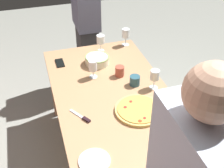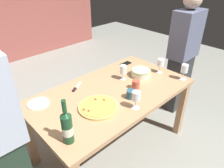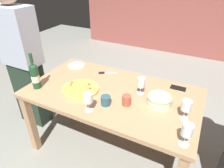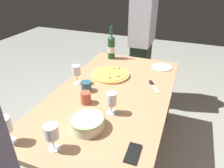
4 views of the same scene
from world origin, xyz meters
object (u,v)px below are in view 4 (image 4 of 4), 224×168
object	(u,v)px
wine_glass_far_left	(51,133)
wine_bottle	(111,47)
pizza	(111,74)
side_plate	(162,67)
wine_glass_by_bottle	(111,100)
cup_ceramic	(86,86)
serving_bowl	(87,122)
pizza_knife	(153,85)
cup_amber	(86,98)
wine_glass_far_right	(76,71)
wine_glass_near_pizza	(5,126)
dining_table	(112,102)
cell_phone	(133,153)
person_guest_left	(142,41)

from	to	relation	value
wine_glass_far_left	wine_bottle	bearing A→B (deg)	-172.49
pizza	side_plate	size ratio (longest dim) A/B	1.79
wine_glass_by_bottle	cup_ceramic	distance (m)	0.37
wine_bottle	wine_glass_by_bottle	bearing A→B (deg)	21.09
pizza	serving_bowl	size ratio (longest dim) A/B	1.59
wine_glass_far_left	pizza_knife	xyz separation A→B (m)	(-0.89, 0.37, -0.11)
cup_amber	wine_glass_far_right	bearing A→B (deg)	-139.36
wine_bottle	wine_glass_near_pizza	world-z (taller)	wine_bottle
wine_glass_near_pizza	cup_amber	world-z (taller)	wine_glass_near_pizza
wine_glass_far_right	cup_ceramic	world-z (taller)	wine_glass_far_right
dining_table	side_plate	world-z (taller)	side_plate
wine_glass_near_pizza	cup_ceramic	xyz separation A→B (m)	(-0.67, 0.15, -0.08)
wine_glass_far_right	dining_table	bearing A→B (deg)	83.15
cell_phone	person_guest_left	size ratio (longest dim) A/B	0.09
side_plate	person_guest_left	xyz separation A→B (m)	(-0.48, -0.33, 0.09)
wine_glass_far_left	dining_table	bearing A→B (deg)	172.41
dining_table	cup_amber	size ratio (longest dim) A/B	17.77
serving_bowl	wine_glass_far_left	distance (m)	0.25
cell_phone	wine_glass_far_left	bearing A→B (deg)	-165.10
pizza	person_guest_left	distance (m)	0.84
serving_bowl	wine_glass_by_bottle	distance (m)	0.22
serving_bowl	person_guest_left	size ratio (longest dim) A/B	0.13
serving_bowl	side_plate	size ratio (longest dim) A/B	1.13
wine_glass_far_right	pizza_knife	bearing A→B (deg)	106.68
dining_table	wine_glass_near_pizza	size ratio (longest dim) A/B	9.29
person_guest_left	wine_glass_by_bottle	bearing A→B (deg)	3.55
serving_bowl	side_plate	distance (m)	1.11
dining_table	wine_glass_far_right	distance (m)	0.40
wine_glass_far_right	cup_amber	world-z (taller)	wine_glass_far_right
dining_table	cell_phone	bearing A→B (deg)	31.01
cup_ceramic	side_plate	xyz separation A→B (m)	(-0.67, 0.51, -0.04)
cup_amber	wine_glass_far_left	bearing A→B (deg)	4.96
wine_glass_near_pizza	cup_ceramic	bearing A→B (deg)	167.31
wine_glass_near_pizza	wine_glass_far_left	size ratio (longest dim) A/B	1.05
cup_amber	cup_ceramic	distance (m)	0.18
pizza	cell_phone	bearing A→B (deg)	28.51
wine_glass_near_pizza	wine_glass_far_left	xyz separation A→B (m)	(-0.05, 0.27, -0.00)
person_guest_left	pizza	bearing A→B (deg)	-7.66
serving_bowl	wine_bottle	distance (m)	1.16
dining_table	serving_bowl	distance (m)	0.47
pizza	wine_glass_near_pizza	bearing A→B (deg)	-13.55
pizza	side_plate	world-z (taller)	pizza
wine_glass_far_right	cup_amber	xyz separation A→B (m)	(0.24, 0.21, -0.07)
pizza	person_guest_left	size ratio (longest dim) A/B	0.21
wine_glass_near_pizza	wine_glass_by_bottle	xyz separation A→B (m)	(-0.46, 0.45, -0.01)
serving_bowl	person_guest_left	bearing A→B (deg)	-178.72
cup_ceramic	person_guest_left	world-z (taller)	person_guest_left
cup_ceramic	side_plate	bearing A→B (deg)	142.92
person_guest_left	wine_glass_near_pizza	bearing A→B (deg)	-11.73
side_plate	person_guest_left	size ratio (longest dim) A/B	0.12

